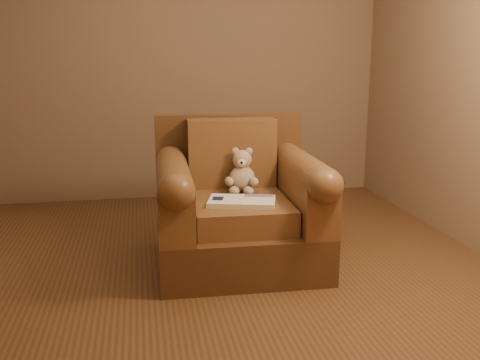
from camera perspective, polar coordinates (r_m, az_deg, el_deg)
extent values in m
plane|color=brown|center=(3.77, -3.14, -9.30)|extent=(4.00, 4.00, 0.00)
cube|color=#836B51|center=(5.47, -6.18, 12.14)|extent=(4.00, 0.02, 2.70)
cube|color=#836B51|center=(1.52, 6.44, 9.84)|extent=(4.00, 0.02, 2.70)
cube|color=#52341B|center=(3.80, -0.16, -6.56)|extent=(1.15, 1.09, 0.31)
cube|color=#52341B|center=(4.12, -1.20, 2.26)|extent=(1.12, 0.14, 0.69)
cube|color=brown|center=(3.67, -0.02, -3.31)|extent=(0.67, 0.80, 0.17)
cube|color=brown|center=(3.97, -0.91, 2.90)|extent=(0.65, 0.20, 0.50)
cube|color=brown|center=(3.61, -7.06, -2.16)|extent=(0.25, 0.96, 0.36)
cube|color=brown|center=(3.74, 6.75, -1.59)|extent=(0.25, 0.96, 0.36)
cylinder|color=brown|center=(3.56, -7.14, 0.61)|extent=(0.25, 0.96, 0.22)
cylinder|color=brown|center=(3.70, 6.83, 1.09)|extent=(0.25, 0.96, 0.22)
ellipsoid|color=tan|center=(3.84, 0.22, 0.11)|extent=(0.19, 0.17, 0.20)
sphere|color=tan|center=(3.82, 0.23, 2.19)|extent=(0.14, 0.14, 0.14)
ellipsoid|color=tan|center=(3.82, -0.49, 3.07)|extent=(0.06, 0.03, 0.06)
ellipsoid|color=tan|center=(3.82, 0.96, 3.06)|extent=(0.06, 0.03, 0.06)
ellipsoid|color=beige|center=(3.76, 0.19, 1.82)|extent=(0.07, 0.04, 0.06)
sphere|color=black|center=(3.74, 0.17, 1.86)|extent=(0.02, 0.02, 0.02)
ellipsoid|color=tan|center=(3.77, -1.16, -0.15)|extent=(0.06, 0.12, 0.06)
ellipsoid|color=tan|center=(3.76, 1.50, -0.17)|extent=(0.06, 0.12, 0.06)
ellipsoid|color=tan|center=(3.74, -0.64, -1.17)|extent=(0.08, 0.12, 0.06)
ellipsoid|color=tan|center=(3.74, 0.92, -1.18)|extent=(0.08, 0.12, 0.06)
cube|color=beige|center=(3.53, 0.19, -2.33)|extent=(0.49, 0.37, 0.03)
cube|color=white|center=(3.53, -1.58, -2.03)|extent=(0.27, 0.31, 0.00)
cube|color=white|center=(3.52, 1.96, -2.11)|extent=(0.27, 0.31, 0.00)
cube|color=beige|center=(3.52, 0.19, -2.05)|extent=(0.08, 0.26, 0.00)
cube|color=#0F1638|center=(3.54, -2.38, -1.97)|extent=(0.09, 0.11, 0.00)
cube|color=slate|center=(3.60, 2.04, -1.69)|extent=(0.20, 0.11, 0.00)
cylinder|color=gold|center=(4.23, 8.36, -6.69)|extent=(0.29, 0.29, 0.02)
cylinder|color=gold|center=(4.16, 8.47, -3.49)|extent=(0.03, 0.03, 0.48)
cylinder|color=gold|center=(4.09, 8.59, -0.14)|extent=(0.37, 0.37, 0.02)
cylinder|color=gold|center=(4.10, 8.58, -0.30)|extent=(0.03, 0.03, 0.02)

